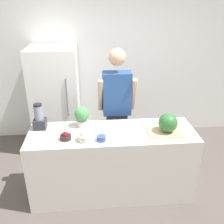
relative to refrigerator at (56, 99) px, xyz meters
name	(u,v)px	position (x,y,z in m)	size (l,w,h in m)	color
ground_plane	(115,208)	(0.81, -1.57, -0.85)	(14.00, 14.00, 0.00)	#564C47
wall_back	(104,65)	(0.81, 0.42, 0.45)	(8.00, 0.06, 2.60)	white
counter_island	(112,162)	(0.81, -1.24, -0.40)	(2.02, 0.66, 0.89)	beige
refrigerator	(56,99)	(0.00, 0.00, 0.00)	(0.73, 0.76, 1.70)	white
person	(117,108)	(0.93, -0.62, 0.08)	(0.53, 0.28, 1.77)	#333338
cutting_board	(165,132)	(1.44, -1.31, 0.05)	(0.43, 0.29, 0.01)	tan
watermelon	(168,123)	(1.47, -1.31, 0.17)	(0.23, 0.23, 0.23)	#2D6B33
bowl_cherries	(66,136)	(0.27, -1.36, 0.08)	(0.13, 0.13, 0.09)	#2D231E
bowl_cream	(85,136)	(0.49, -1.41, 0.10)	(0.17, 0.17, 0.13)	beige
bowl_small_blue	(101,138)	(0.67, -1.43, 0.07)	(0.10, 0.10, 0.06)	#334C9E
blender	(39,118)	(-0.07, -1.07, 0.18)	(0.15, 0.15, 0.32)	#28282D
potted_plant	(82,116)	(0.45, -1.06, 0.18)	(0.18, 0.18, 0.26)	beige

